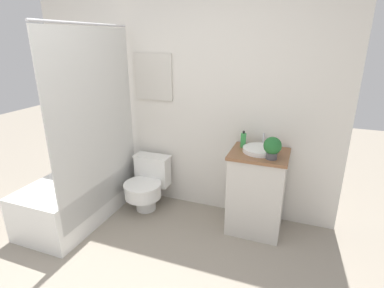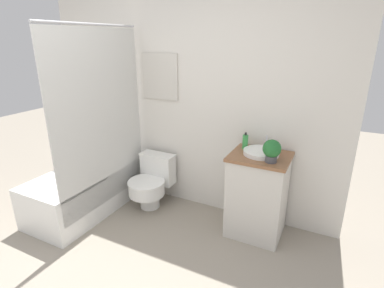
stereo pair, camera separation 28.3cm
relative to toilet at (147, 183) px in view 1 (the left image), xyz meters
name	(u,v)px [view 1 (the left image)]	position (x,y,z in m)	size (l,w,h in m)	color
wall_back	(179,97)	(0.27, 0.30, 0.96)	(3.43, 0.07, 2.50)	silver
shower_area	(82,191)	(-0.60, -0.39, -0.01)	(0.65, 1.33, 1.98)	white
toilet	(147,183)	(0.00, 0.00, 0.00)	(0.41, 0.54, 0.59)	white
vanity	(256,192)	(1.22, 0.02, 0.12)	(0.54, 0.48, 0.83)	beige
sink	(260,150)	(1.22, 0.04, 0.56)	(0.33, 0.36, 0.13)	white
soap_bottle	(243,140)	(1.04, 0.12, 0.61)	(0.05, 0.05, 0.17)	green
potted_plant	(272,147)	(1.34, -0.10, 0.65)	(0.16, 0.16, 0.20)	#4C4C51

